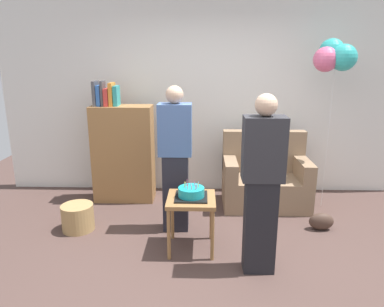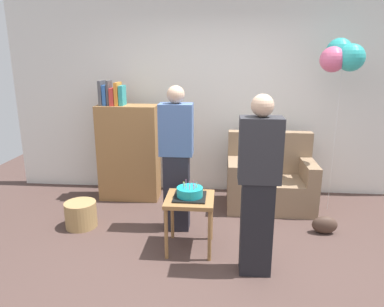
% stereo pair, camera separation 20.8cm
% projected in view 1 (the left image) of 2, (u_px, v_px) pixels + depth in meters
% --- Properties ---
extents(ground_plane, '(8.00, 8.00, 0.00)m').
position_uv_depth(ground_plane, '(218.00, 263.00, 3.44)').
color(ground_plane, '#4C3833').
extents(wall_back, '(6.00, 0.10, 2.70)m').
position_uv_depth(wall_back, '(214.00, 98.00, 5.06)').
color(wall_back, silver).
rests_on(wall_back, ground_plane).
extents(couch, '(1.10, 0.70, 0.96)m').
position_uv_depth(couch, '(265.00, 180.00, 4.74)').
color(couch, '#8C7054').
rests_on(couch, ground_plane).
extents(bookshelf, '(0.80, 0.36, 1.62)m').
position_uv_depth(bookshelf, '(123.00, 151.00, 4.82)').
color(bookshelf, olive).
rests_on(bookshelf, ground_plane).
extents(side_table, '(0.48, 0.48, 0.56)m').
position_uv_depth(side_table, '(191.00, 205.00, 3.58)').
color(side_table, olive).
rests_on(side_table, ground_plane).
extents(birthday_cake, '(0.32, 0.32, 0.17)m').
position_uv_depth(birthday_cake, '(191.00, 193.00, 3.54)').
color(birthday_cake, black).
rests_on(birthday_cake, side_table).
extents(person_blowing_candles, '(0.36, 0.22, 1.63)m').
position_uv_depth(person_blowing_candles, '(175.00, 159.00, 3.92)').
color(person_blowing_candles, '#23232D').
rests_on(person_blowing_candles, ground_plane).
extents(person_holding_cake, '(0.36, 0.22, 1.63)m').
position_uv_depth(person_holding_cake, '(262.00, 185.00, 3.13)').
color(person_holding_cake, black).
rests_on(person_holding_cake, ground_plane).
extents(wicker_basket, '(0.36, 0.36, 0.30)m').
position_uv_depth(wicker_basket, '(78.00, 217.00, 4.07)').
color(wicker_basket, '#A88451').
rests_on(wicker_basket, ground_plane).
extents(handbag, '(0.28, 0.14, 0.20)m').
position_uv_depth(handbag, '(321.00, 221.00, 4.08)').
color(handbag, '#473328').
rests_on(handbag, ground_plane).
extents(balloon_bunch, '(0.50, 0.45, 2.13)m').
position_uv_depth(balloon_bunch, '(334.00, 56.00, 4.26)').
color(balloon_bunch, silver).
rests_on(balloon_bunch, ground_plane).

